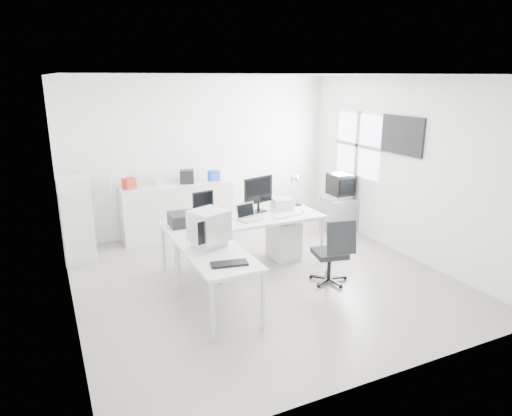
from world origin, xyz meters
name	(u,v)px	position (x,y,z in m)	size (l,w,h in m)	color
floor	(262,279)	(0.00, 0.00, 0.00)	(5.00, 5.00, 0.01)	beige
ceiling	(263,75)	(0.00, 0.00, 2.80)	(5.00, 5.00, 0.01)	white
back_wall	(202,155)	(0.00, 2.50, 1.40)	(5.00, 0.02, 2.80)	silver
left_wall	(62,205)	(-2.50, 0.00, 1.40)	(0.02, 5.00, 2.80)	silver
right_wall	(405,168)	(2.50, 0.00, 1.40)	(0.02, 5.00, 2.80)	silver
window	(358,145)	(2.48, 1.20, 1.60)	(0.02, 1.20, 1.10)	white
wall_picture	(402,135)	(2.47, 0.10, 1.90)	(0.04, 0.90, 0.60)	black
main_desk	(245,243)	(-0.03, 0.53, 0.38)	(2.40, 0.80, 0.75)	white
side_desk	(217,281)	(-0.88, -0.57, 0.38)	(0.70, 1.40, 0.75)	white
drawer_pedestal	(284,239)	(0.67, 0.58, 0.30)	(0.40, 0.50, 0.60)	white
inkjet_printer	(187,219)	(-0.88, 0.63, 0.84)	(0.49, 0.38, 0.17)	black
lcd_monitor_small	(203,206)	(-0.58, 0.78, 0.96)	(0.33, 0.19, 0.41)	black
lcd_monitor_large	(258,194)	(0.32, 0.78, 1.03)	(0.54, 0.22, 0.57)	black
laptop	(250,214)	(0.02, 0.43, 0.85)	(0.29, 0.30, 0.19)	#B7B7BA
white_keyboard	(288,215)	(0.62, 0.38, 0.76)	(0.45, 0.14, 0.02)	white
white_mouse	(303,211)	(0.92, 0.43, 0.78)	(0.05, 0.05, 0.05)	white
laser_printer	(282,204)	(0.72, 0.75, 0.84)	(0.31, 0.26, 0.18)	silver
desk_lamp	(299,192)	(1.07, 0.83, 0.97)	(0.15, 0.15, 0.44)	silver
crt_monitor	(209,229)	(-0.88, -0.32, 0.98)	(0.40, 0.40, 0.46)	#B7B7BA
black_keyboard	(229,264)	(-0.88, -0.97, 0.76)	(0.42, 0.17, 0.03)	black
office_chair	(330,250)	(0.80, -0.49, 0.47)	(0.55, 0.55, 0.95)	#242729
tv_cabinet	(339,215)	(2.22, 1.29, 0.31)	(0.57, 0.47, 0.63)	gray
crt_tv	(341,186)	(2.22, 1.29, 0.85)	(0.50, 0.48, 0.45)	black
sideboard	(178,211)	(-0.58, 2.24, 0.48)	(1.94, 0.48, 0.97)	white
clutter_box_a	(129,184)	(-1.38, 2.24, 1.06)	(0.18, 0.16, 0.18)	red
clutter_box_b	(159,182)	(-0.88, 2.24, 1.03)	(0.12, 0.11, 0.12)	white
clutter_box_c	(187,177)	(-0.38, 2.24, 1.09)	(0.24, 0.21, 0.24)	black
clutter_box_d	(214,176)	(0.12, 2.24, 1.06)	(0.18, 0.16, 0.18)	#1B3EBD
clutter_bottle	(110,184)	(-1.68, 2.28, 1.08)	(0.07, 0.07, 0.22)	white
filing_cabinet	(76,219)	(-2.28, 1.87, 0.66)	(0.46, 0.55, 1.32)	white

